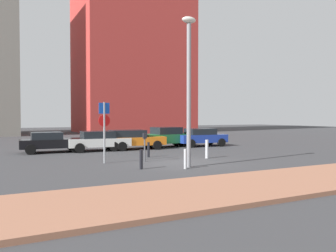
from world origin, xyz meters
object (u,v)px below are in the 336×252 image
parked_car_black (51,142)px  parked_car_blue (201,137)px  street_lamp (189,79)px  traffic_bollard_near (148,150)px  traffic_bollard_far (185,159)px  traffic_bollard_edge (141,159)px  traffic_bollard_mid (207,149)px  parking_meter (145,143)px  parking_sign_post (104,125)px  parked_car_orange (131,139)px  parked_car_white (98,140)px  parked_car_green (167,137)px

parked_car_black → parked_car_blue: parked_car_blue is taller
street_lamp → traffic_bollard_near: size_ratio=8.00×
parked_car_black → traffic_bollard_far: 10.93m
parked_car_black → traffic_bollard_edge: size_ratio=4.62×
traffic_bollard_mid → traffic_bollard_far: bearing=-137.3°
parking_meter → traffic_bollard_far: parking_meter is taller
parking_meter → traffic_bollard_near: parking_meter is taller
street_lamp → traffic_bollard_mid: size_ratio=6.66×
traffic_bollard_near → parking_sign_post: bearing=-157.4°
parked_car_orange → parking_sign_post: parking_sign_post is taller
parked_car_black → traffic_bollard_near: parked_car_black is taller
street_lamp → parked_car_blue: bearing=54.5°
parking_sign_post → traffic_bollard_near: (2.98, 1.24, -1.51)m
parked_car_white → parked_car_blue: 8.22m
parked_car_green → parking_meter: (-4.85, -7.05, 0.16)m
parked_car_black → parking_sign_post: bearing=-75.5°
parked_car_orange → traffic_bollard_far: 9.59m
parked_car_green → parking_meter: size_ratio=2.77×
traffic_bollard_edge → parked_car_blue: bearing=44.8°
street_lamp → traffic_bollard_edge: bearing=168.4°
traffic_bollard_near → parked_car_orange: bearing=81.1°
traffic_bollard_mid → traffic_bollard_near: bearing=144.9°
parked_car_white → parked_car_black: bearing=172.5°
parked_car_black → traffic_bollard_edge: parked_car_black is taller
traffic_bollard_far → parked_car_blue: bearing=54.0°
parked_car_orange → traffic_bollard_mid: size_ratio=4.51×
parked_car_black → parking_meter: parking_meter is taller
parked_car_white → parked_car_blue: (8.21, -0.17, 0.03)m
traffic_bollard_far → traffic_bollard_mid: bearing=42.7°
traffic_bollard_near → traffic_bollard_mid: 3.37m
parking_sign_post → traffic_bollard_far: 4.66m
parking_sign_post → parking_meter: size_ratio=2.07×
parked_car_black → street_lamp: bearing=-63.6°
parking_sign_post → street_lamp: size_ratio=0.44×
parked_car_green → traffic_bollard_near: size_ratio=4.75×
parked_car_white → traffic_bollard_edge: (-0.46, -8.80, -0.28)m
parked_car_white → parking_meter: bearing=-84.2°
traffic_bollard_far → parking_meter: bearing=102.9°
parking_sign_post → parked_car_green: bearing=43.9°
parking_sign_post → traffic_bollard_edge: size_ratio=3.50×
parked_car_black → parked_car_orange: bearing=-4.9°
parked_car_green → street_lamp: bearing=-111.2°
street_lamp → parked_car_green: bearing=68.8°
parked_car_orange → parked_car_green: (3.14, 0.56, 0.05)m
parked_car_black → street_lamp: size_ratio=0.59×
street_lamp → traffic_bollard_near: street_lamp is taller
parking_meter → traffic_bollard_edge: 2.57m
parked_car_white → street_lamp: bearing=-79.3°
parked_car_white → parked_car_orange: (2.37, -0.06, 0.02)m
parked_car_white → traffic_bollard_near: bearing=-71.8°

